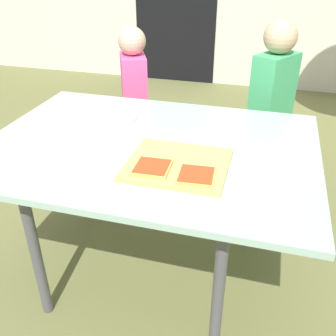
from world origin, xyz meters
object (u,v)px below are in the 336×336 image
object	(u,v)px
pizza_slice_near_right	(196,176)
plate_white_left	(111,118)
pizza_slice_near_left	(152,167)
cutting_board	(178,164)
child_left	(135,101)
child_right	(271,106)
dining_table	(150,156)

from	to	relation	value
pizza_slice_near_right	plate_white_left	xyz separation A→B (m)	(-0.49, 0.43, -0.02)
pizza_slice_near_left	cutting_board	bearing A→B (deg)	43.09
child_left	child_right	bearing A→B (deg)	-1.92
dining_table	pizza_slice_near_left	distance (m)	0.25
child_right	child_left	bearing A→B (deg)	178.08
pizza_slice_near_left	child_left	bearing A→B (deg)	113.45
cutting_board	dining_table	bearing A→B (deg)	136.22
pizza_slice_near_right	plate_white_left	world-z (taller)	pizza_slice_near_right
cutting_board	pizza_slice_near_left	distance (m)	0.10
pizza_slice_near_right	cutting_board	bearing A→B (deg)	136.07
cutting_board	plate_white_left	world-z (taller)	cutting_board
pizza_slice_near_left	dining_table	bearing A→B (deg)	110.43
dining_table	pizza_slice_near_right	world-z (taller)	pizza_slice_near_right
pizza_slice_near_left	pizza_slice_near_right	size ratio (longest dim) A/B	0.98
cutting_board	pizza_slice_near_left	world-z (taller)	pizza_slice_near_left
pizza_slice_near_right	plate_white_left	size ratio (longest dim) A/B	0.58
cutting_board	pizza_slice_near_right	world-z (taller)	pizza_slice_near_right
pizza_slice_near_right	pizza_slice_near_left	bearing A→B (deg)	175.59
cutting_board	child_right	distance (m)	0.94
pizza_slice_near_right	plate_white_left	bearing A→B (deg)	138.95
dining_table	cutting_board	xyz separation A→B (m)	(0.16, -0.15, 0.07)
child_right	plate_white_left	bearing A→B (deg)	-142.16
dining_table	plate_white_left	size ratio (longest dim) A/B	5.74
cutting_board	child_right	bearing A→B (deg)	71.47
pizza_slice_near_left	plate_white_left	world-z (taller)	pizza_slice_near_left
dining_table	cutting_board	world-z (taller)	cutting_board
dining_table	pizza_slice_near_right	size ratio (longest dim) A/B	9.90
pizza_slice_near_left	child_left	size ratio (longest dim) A/B	0.13
dining_table	pizza_slice_near_right	distance (m)	0.34
plate_white_left	pizza_slice_near_left	bearing A→B (deg)	-51.46
pizza_slice_near_right	dining_table	bearing A→B (deg)	136.17
plate_white_left	dining_table	bearing A→B (deg)	-38.10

